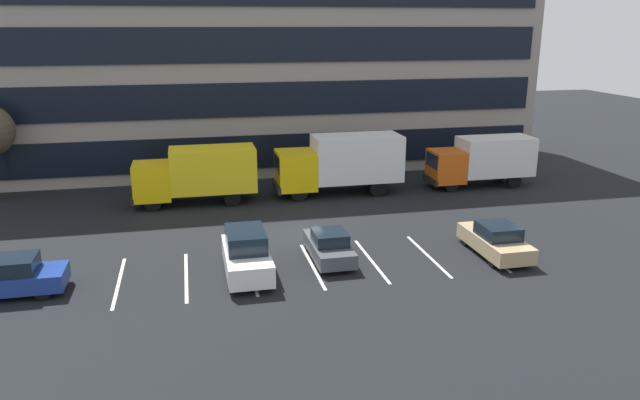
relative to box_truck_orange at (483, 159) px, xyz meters
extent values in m
plane|color=black|center=(-13.98, -6.75, -1.86)|extent=(120.00, 120.00, 0.00)
cube|color=gray|center=(-13.98, 11.25, 7.14)|extent=(41.38, 12.14, 18.00)
cube|color=black|center=(-13.98, 5.12, 0.12)|extent=(39.73, 0.16, 2.30)
cube|color=black|center=(-13.98, 5.12, 3.72)|extent=(39.73, 0.16, 2.30)
cube|color=black|center=(-13.98, 5.12, 7.32)|extent=(39.73, 0.16, 2.30)
cube|color=silver|center=(-22.38, -11.21, -1.85)|extent=(0.14, 5.40, 0.01)
cube|color=silver|center=(-19.58, -11.21, -1.85)|extent=(0.14, 5.40, 0.01)
cube|color=silver|center=(-16.78, -11.21, -1.85)|extent=(0.14, 5.40, 0.01)
cube|color=silver|center=(-13.98, -11.21, -1.85)|extent=(0.14, 5.40, 0.01)
cube|color=silver|center=(-11.18, -11.21, -1.85)|extent=(0.14, 5.40, 0.01)
cube|color=silver|center=(-8.38, -11.21, -1.85)|extent=(0.14, 5.40, 0.01)
cube|color=silver|center=(-5.58, -11.21, -1.85)|extent=(0.14, 5.40, 0.01)
cube|color=#D85914|center=(-2.59, 0.00, -0.35)|extent=(2.07, 2.26, 2.07)
cube|color=black|center=(-3.60, 0.00, 0.07)|extent=(0.06, 1.90, 0.91)
cube|color=white|center=(0.90, 0.00, 0.17)|extent=(4.90, 2.36, 2.54)
cube|color=black|center=(-3.67, 0.00, -1.24)|extent=(0.19, 2.26, 0.38)
cylinder|color=black|center=(-2.59, -0.97, -1.39)|extent=(0.94, 0.28, 0.94)
cylinder|color=black|center=(-2.59, 0.97, -1.39)|extent=(0.94, 0.28, 0.94)
cylinder|color=black|center=(1.88, -0.97, -1.39)|extent=(0.94, 0.28, 0.94)
cylinder|color=black|center=(1.88, 0.97, -1.39)|extent=(0.94, 0.28, 0.94)
cube|color=yellow|center=(-21.39, -0.09, -0.29)|extent=(2.15, 2.34, 2.15)
cube|color=black|center=(-22.45, -0.09, 0.14)|extent=(0.06, 1.97, 0.95)
cube|color=yellow|center=(-17.78, -0.09, 0.24)|extent=(5.08, 2.44, 2.64)
cube|color=black|center=(-22.52, -0.09, -1.22)|extent=(0.20, 2.34, 0.39)
cylinder|color=black|center=(-21.39, -1.10, -1.37)|extent=(0.98, 0.29, 0.98)
cylinder|color=black|center=(-21.39, 0.91, -1.37)|extent=(0.98, 0.29, 0.98)
cylinder|color=black|center=(-16.77, -1.10, -1.37)|extent=(0.98, 0.29, 0.98)
cylinder|color=black|center=(-16.77, 0.91, -1.37)|extent=(0.98, 0.29, 0.98)
cube|color=yellow|center=(-12.66, 0.21, -0.14)|extent=(2.36, 2.58, 2.36)
cube|color=black|center=(-13.82, 0.21, 0.33)|extent=(0.06, 2.16, 1.04)
cube|color=white|center=(-8.68, 0.21, 0.45)|extent=(5.58, 2.68, 2.90)
cube|color=black|center=(-13.89, 0.21, -1.16)|extent=(0.21, 2.58, 0.43)
cylinder|color=black|center=(-12.66, -0.90, -1.32)|extent=(1.07, 0.32, 1.07)
cylinder|color=black|center=(-12.66, 1.31, -1.32)|extent=(1.07, 0.32, 1.07)
cylinder|color=black|center=(-7.57, -0.90, -1.32)|extent=(1.07, 0.32, 1.07)
cylinder|color=black|center=(-7.57, 1.31, -1.32)|extent=(1.07, 0.32, 1.07)
cube|color=#474C51|center=(-13.07, -10.64, -1.30)|extent=(1.68, 4.02, 0.65)
cube|color=black|center=(-13.07, -10.84, -0.70)|extent=(1.48, 1.69, 0.56)
cylinder|color=black|center=(-13.80, -9.35, -1.58)|extent=(0.21, 0.56, 0.56)
cylinder|color=black|center=(-12.34, -9.35, -1.58)|extent=(0.21, 0.56, 0.56)
cylinder|color=black|center=(-13.80, -11.92, -1.58)|extent=(0.21, 0.56, 0.56)
cylinder|color=black|center=(-12.34, -11.92, -1.58)|extent=(0.21, 0.56, 0.56)
cube|color=tan|center=(-5.26, -11.74, -1.25)|extent=(1.84, 4.40, 0.72)
cube|color=black|center=(-5.26, -11.96, -0.59)|extent=(1.62, 1.85, 0.61)
cylinder|color=black|center=(-6.06, -10.33, -1.55)|extent=(0.23, 0.61, 0.61)
cylinder|color=black|center=(-4.46, -10.33, -1.55)|extent=(0.23, 0.61, 0.61)
cylinder|color=black|center=(-6.06, -13.14, -1.55)|extent=(0.23, 0.61, 0.61)
cylinder|color=black|center=(-4.46, -13.14, -1.55)|extent=(0.23, 0.61, 0.61)
cube|color=navy|center=(-26.56, -11.52, -1.25)|extent=(4.42, 1.85, 0.72)
cube|color=black|center=(-26.34, -11.52, -0.58)|extent=(1.86, 1.63, 0.62)
cylinder|color=black|center=(-25.14, -12.32, -1.55)|extent=(0.62, 0.23, 0.62)
cylinder|color=black|center=(-25.14, -10.72, -1.55)|extent=(0.62, 0.23, 0.62)
cube|color=white|center=(-16.96, -11.67, -1.13)|extent=(1.88, 4.43, 0.92)
cube|color=black|center=(-16.96, -11.45, -0.26)|extent=(1.65, 2.44, 0.82)
cylinder|color=black|center=(-16.14, -13.09, -1.53)|extent=(0.21, 0.66, 0.66)
cylinder|color=black|center=(-17.79, -13.09, -1.53)|extent=(0.21, 0.66, 0.66)
cylinder|color=black|center=(-16.14, -10.25, -1.53)|extent=(0.21, 0.66, 0.66)
cylinder|color=black|center=(-17.79, -10.25, -1.53)|extent=(0.21, 0.66, 0.66)
camera|label=1|loc=(-19.10, -35.98, 8.69)|focal=33.74mm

